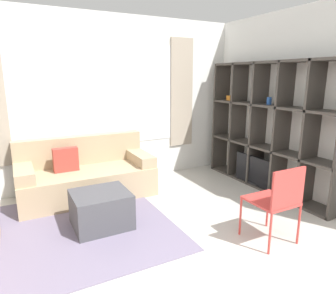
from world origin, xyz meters
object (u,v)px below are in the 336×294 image
(couch_main, at_px, (86,176))
(ottoman, at_px, (101,209))
(shelving_unit, at_px, (271,129))
(folding_chair, at_px, (277,198))

(couch_main, relative_size, ottoman, 2.94)
(couch_main, height_order, ottoman, couch_main)
(ottoman, bearing_deg, couch_main, 86.37)
(shelving_unit, distance_m, couch_main, 2.90)
(shelving_unit, bearing_deg, couch_main, 159.42)
(ottoman, distance_m, folding_chair, 1.99)
(shelving_unit, height_order, couch_main, shelving_unit)
(ottoman, height_order, folding_chair, folding_chair)
(ottoman, xyz_separation_m, folding_chair, (1.54, -1.22, 0.30))
(shelving_unit, xyz_separation_m, ottoman, (-2.71, -0.05, -0.74))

